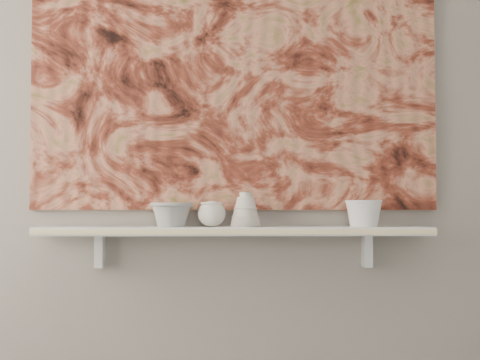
{
  "coord_description": "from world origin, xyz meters",
  "views": [
    {
      "loc": [
        -0.01,
        -0.88,
        0.99
      ],
      "look_at": [
        0.02,
        1.49,
        1.1
      ],
      "focal_mm": 50.0,
      "sensor_mm": 36.0,
      "label": 1
    }
  ],
  "objects_px": {
    "cup_cream": "(212,214)",
    "shelf": "(234,231)",
    "painting": "(234,63)",
    "bell_vessel": "(246,209)",
    "bowl_white": "(364,213)",
    "bowl_grey": "(172,214)"
  },
  "relations": [
    {
      "from": "bowl_white",
      "to": "painting",
      "type": "bearing_deg",
      "value": 170.2
    },
    {
      "from": "shelf",
      "to": "bell_vessel",
      "type": "height_order",
      "value": "bell_vessel"
    },
    {
      "from": "painting",
      "to": "bell_vessel",
      "type": "relative_size",
      "value": 12.1
    },
    {
      "from": "bowl_grey",
      "to": "bell_vessel",
      "type": "relative_size",
      "value": 1.26
    },
    {
      "from": "bowl_grey",
      "to": "bowl_white",
      "type": "height_order",
      "value": "bowl_white"
    },
    {
      "from": "bowl_grey",
      "to": "cup_cream",
      "type": "relative_size",
      "value": 1.55
    },
    {
      "from": "bowl_white",
      "to": "cup_cream",
      "type": "bearing_deg",
      "value": 180.0
    },
    {
      "from": "bowl_grey",
      "to": "bowl_white",
      "type": "bearing_deg",
      "value": 0.0
    },
    {
      "from": "bowl_grey",
      "to": "bell_vessel",
      "type": "height_order",
      "value": "bell_vessel"
    },
    {
      "from": "painting",
      "to": "bowl_grey",
      "type": "relative_size",
      "value": 9.63
    },
    {
      "from": "cup_cream",
      "to": "bowl_white",
      "type": "distance_m",
      "value": 0.55
    },
    {
      "from": "shelf",
      "to": "painting",
      "type": "relative_size",
      "value": 0.93
    },
    {
      "from": "bowl_grey",
      "to": "bowl_white",
      "type": "distance_m",
      "value": 0.69
    },
    {
      "from": "painting",
      "to": "bowl_grey",
      "type": "xyz_separation_m",
      "value": [
        -0.22,
        -0.08,
        -0.56
      ]
    },
    {
      "from": "painting",
      "to": "bowl_white",
      "type": "bearing_deg",
      "value": -9.8
    },
    {
      "from": "cup_cream",
      "to": "shelf",
      "type": "bearing_deg",
      "value": 0.0
    },
    {
      "from": "cup_cream",
      "to": "painting",
      "type": "bearing_deg",
      "value": 45.2
    },
    {
      "from": "shelf",
      "to": "bowl_grey",
      "type": "height_order",
      "value": "bowl_grey"
    },
    {
      "from": "painting",
      "to": "cup_cream",
      "type": "bearing_deg",
      "value": -134.8
    },
    {
      "from": "painting",
      "to": "bell_vessel",
      "type": "distance_m",
      "value": 0.56
    },
    {
      "from": "painting",
      "to": "bowl_white",
      "type": "xyz_separation_m",
      "value": [
        0.47,
        -0.08,
        -0.56
      ]
    },
    {
      "from": "painting",
      "to": "bowl_white",
      "type": "distance_m",
      "value": 0.73
    }
  ]
}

